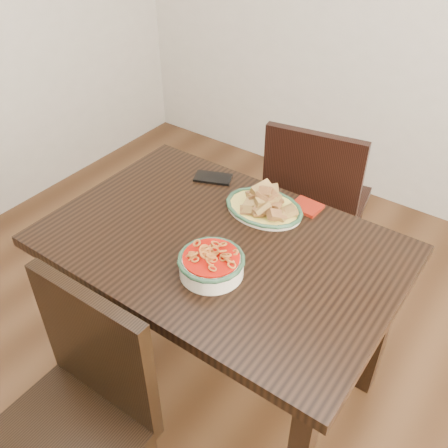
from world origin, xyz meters
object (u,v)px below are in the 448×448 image
Objects in this scene: fish_plate at (264,200)px; smartphone at (213,178)px; dining_table at (221,264)px; chair_near at (78,409)px; noodle_bowl at (211,262)px; chair_far at (314,200)px.

smartphone is (-0.27, 0.06, -0.04)m from fish_plate.
smartphone is (-0.25, 0.29, 0.11)m from dining_table.
dining_table is at bearing -96.46° from fish_plate.
chair_near is 6.20× the size of smartphone.
smartphone is at bearing 126.12° from noodle_bowl.
chair_near is (-0.07, -1.34, 0.00)m from chair_far.
smartphone is at bearing 50.04° from chair_far.
dining_table is 1.32× the size of chair_far.
fish_plate is (0.03, 0.23, 0.15)m from dining_table.
chair_far is 1.35m from chair_near.
chair_near reaches higher than noodle_bowl.
chair_far reaches higher than noodle_bowl.
chair_near is at bearing -101.82° from smartphone.
noodle_bowl reaches higher than smartphone.
fish_plate reaches higher than dining_table.
dining_table is 1.32× the size of chair_near.
chair_near is at bearing -96.24° from fish_plate.
fish_plate is at bearing 96.26° from noodle_bowl.
chair_near is 0.90m from fish_plate.
fish_plate is 1.36× the size of noodle_bowl.
noodle_bowl is at bearing -64.41° from dining_table.
dining_table is at bearing -72.77° from smartphone.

